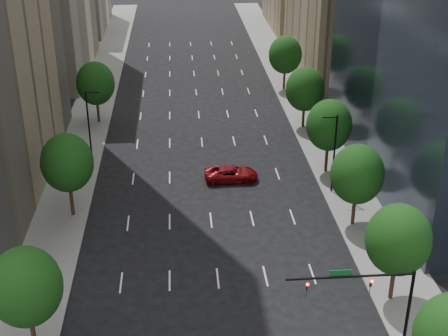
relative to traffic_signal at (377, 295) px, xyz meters
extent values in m
cube|color=slate|center=(-26.03, 30.00, -5.10)|extent=(6.00, 200.00, 0.15)
cube|color=slate|center=(4.97, 30.00, -5.10)|extent=(6.00, 200.00, 0.15)
cylinder|color=#382316|center=(3.47, 6.00, -3.17)|extent=(0.36, 0.36, 4.00)
ellipsoid|color=#0E330E|center=(3.47, 6.00, 0.59)|extent=(5.20, 5.20, 5.98)
cylinder|color=#382316|center=(3.47, 18.00, -3.22)|extent=(0.36, 0.36, 3.90)
ellipsoid|color=#0E330E|center=(3.47, 18.00, 0.44)|extent=(5.20, 5.20, 5.98)
cylinder|color=#382316|center=(3.47, 30.00, -3.12)|extent=(0.36, 0.36, 4.10)
ellipsoid|color=#0E330E|center=(3.47, 30.00, 0.73)|extent=(5.20, 5.20, 5.98)
cylinder|color=#382316|center=(3.47, 44.00, -3.27)|extent=(0.36, 0.36, 3.80)
ellipsoid|color=#0E330E|center=(3.47, 44.00, 0.30)|extent=(5.20, 5.20, 5.98)
cylinder|color=#382316|center=(3.47, 60.00, -3.17)|extent=(0.36, 0.36, 4.00)
ellipsoid|color=#0E330E|center=(3.47, 60.00, 0.59)|extent=(5.20, 5.20, 5.98)
cylinder|color=#382316|center=(-24.53, 2.00, -3.17)|extent=(0.36, 0.36, 4.00)
ellipsoid|color=#0E330E|center=(-24.53, 2.00, 0.59)|extent=(5.20, 5.20, 5.98)
cylinder|color=#382316|center=(-24.53, 22.00, -3.10)|extent=(0.36, 0.36, 4.15)
ellipsoid|color=#0E330E|center=(-24.53, 22.00, 0.80)|extent=(5.20, 5.20, 5.98)
cylinder|color=#382316|center=(-24.53, 48.00, -3.20)|extent=(0.36, 0.36, 3.95)
ellipsoid|color=#0E330E|center=(-24.53, 48.00, 0.52)|extent=(5.20, 5.20, 5.98)
cylinder|color=black|center=(2.97, 25.00, -0.67)|extent=(0.20, 0.20, 9.00)
cylinder|color=black|center=(2.17, 25.00, 3.63)|extent=(1.60, 0.14, 0.14)
cylinder|color=black|center=(-24.03, 35.00, -0.67)|extent=(0.20, 0.20, 9.00)
cylinder|color=black|center=(-23.23, 35.00, 3.63)|extent=(1.60, 0.14, 0.14)
cylinder|color=black|center=(2.47, 0.00, -1.67)|extent=(0.24, 0.24, 7.00)
cylinder|color=black|center=(-2.03, 0.00, 1.63)|extent=(9.00, 0.18, 0.18)
imported|color=black|center=(-0.53, 0.00, 1.08)|extent=(0.18, 0.22, 1.10)
imported|color=black|center=(-5.03, 0.00, 1.08)|extent=(0.18, 0.22, 1.10)
sphere|color=#FF0C07|center=(-0.53, -0.18, 1.28)|extent=(0.20, 0.20, 0.20)
sphere|color=#FF0C07|center=(-5.03, -0.18, 1.28)|extent=(0.20, 0.20, 0.20)
cube|color=#0C591E|center=(-2.73, 0.00, 1.98)|extent=(1.60, 0.06, 0.45)
imported|color=maroon|center=(-7.72, 28.70, -4.33)|extent=(6.11, 2.88, 1.69)
camera|label=1|loc=(-13.48, -35.02, 27.12)|focal=50.53mm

